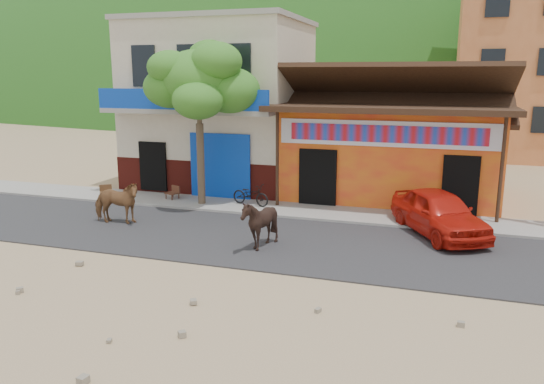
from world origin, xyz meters
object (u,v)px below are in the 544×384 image
Objects in this scene: scooter at (251,195)px; cafe_chair_right at (105,186)px; cow_dark at (260,223)px; cafe_chair_left at (172,187)px; cow_tan at (116,202)px; tree at (200,124)px; red_car at (439,213)px.

cafe_chair_right is (-5.75, -0.76, 0.09)m from scooter.
cafe_chair_left is (-5.15, 4.41, -0.19)m from cow_dark.
cafe_chair_left is (0.20, 3.43, -0.17)m from cow_tan.
cow_dark is at bearing -19.70° from cafe_chair_left.
tree is at bearing -170.43° from cow_dark.
cow_tan is 0.42× the size of red_car.
tree reaches higher than cafe_chair_left.
scooter is 1.66× the size of cafe_chair_left.
cow_tan is at bearing 161.70° from red_car.
red_car is 4.36× the size of cafe_chair_left.
tree is 6.02× the size of cafe_chair_right.
cow_dark is 5.64m from red_car.
tree is at bearing 142.95° from red_car.
cow_tan is at bearing -117.01° from tree.
scooter is at bearing 170.46° from cow_dark.
tree is 1.47× the size of red_car.
scooter is at bearing 7.84° from tree.
cow_tan is 1.70× the size of cafe_chair_right.
tree is 3.53× the size of cow_tan.
cow_tan reaches higher than cafe_chair_right.
cow_dark reaches higher than cow_tan.
red_car is at bearing -87.19° from cow_tan.
scooter is (-6.68, 1.41, -0.21)m from red_car.
cow_tan is 1.10× the size of scooter.
cafe_chair_right reaches higher than cafe_chair_left.
cow_dark is at bearing -177.71° from red_car.
cow_tan is 5.44m from cow_dark.
cafe_chair_left is at bearing -17.42° from cafe_chair_right.
cow_tan is at bearing -133.10° from cow_dark.
cafe_chair_right reaches higher than scooter.
cafe_chair_right is (-7.63, 3.62, -0.16)m from cow_dark.
cow_tan reaches higher than cafe_chair_left.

